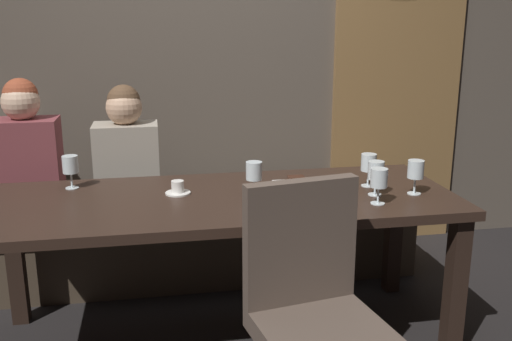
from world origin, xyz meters
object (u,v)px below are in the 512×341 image
at_px(diner_bearded, 127,154).
at_px(wine_glass_near_right, 254,173).
at_px(wine_glass_end_right, 70,166).
at_px(banquette_bench, 209,243).
at_px(espresso_cup, 178,189).
at_px(fork_on_table, 268,189).
at_px(wine_glass_far_right, 379,179).
at_px(dessert_plate, 295,183).
at_px(wine_glass_center_front, 369,164).
at_px(diner_redhead, 26,155).
at_px(chair_near_side, 312,299).
at_px(wine_glass_end_left, 376,171).
at_px(dining_table, 222,214).
at_px(wine_glass_far_left, 416,170).

distance_m(diner_bearded, wine_glass_near_right, 0.95).
distance_m(wine_glass_end_right, wine_glass_near_right, 0.90).
height_order(diner_bearded, wine_glass_end_right, diner_bearded).
bearing_deg(diner_bearded, banquette_bench, -1.08).
distance_m(banquette_bench, espresso_cup, 0.84).
distance_m(wine_glass_end_right, fork_on_table, 0.97).
relative_size(wine_glass_near_right, espresso_cup, 1.37).
height_order(wine_glass_end_right, wine_glass_far_right, same).
relative_size(banquette_bench, wine_glass_far_right, 15.24).
bearing_deg(diner_bearded, espresso_cup, -67.78).
relative_size(wine_glass_near_right, dessert_plate, 0.86).
height_order(wine_glass_end_right, espresso_cup, wine_glass_end_right).
relative_size(diner_bearded, fork_on_table, 4.37).
relative_size(wine_glass_center_front, wine_glass_near_right, 1.00).
height_order(wine_glass_near_right, fork_on_table, wine_glass_near_right).
distance_m(diner_redhead, wine_glass_near_right, 1.33).
distance_m(wine_glass_far_right, dessert_plate, 0.46).
xyz_separation_m(chair_near_side, wine_glass_end_left, (0.47, 0.62, 0.30)).
distance_m(wine_glass_center_front, espresso_cup, 0.94).
xyz_separation_m(banquette_bench, wine_glass_far_right, (0.68, -0.93, 0.63)).
height_order(chair_near_side, wine_glass_near_right, chair_near_side).
bearing_deg(dining_table, wine_glass_end_right, 159.44).
bearing_deg(dessert_plate, banquette_bench, 122.42).
height_order(dining_table, chair_near_side, chair_near_side).
distance_m(banquette_bench, wine_glass_far_left, 1.37).
distance_m(dining_table, diner_bearded, 0.86).
xyz_separation_m(diner_redhead, fork_on_table, (1.23, -0.60, -0.08)).
height_order(banquette_bench, dessert_plate, dessert_plate).
xyz_separation_m(diner_bearded, wine_glass_far_left, (1.36, -0.83, 0.06)).
height_order(wine_glass_center_front, espresso_cup, wine_glass_center_front).
bearing_deg(wine_glass_far_right, banquette_bench, 125.94).
distance_m(chair_near_side, diner_bearded, 1.61).
xyz_separation_m(banquette_bench, fork_on_table, (0.24, -0.63, 0.51)).
bearing_deg(banquette_bench, wine_glass_end_left, -48.50).
bearing_deg(banquette_bench, dessert_plate, -57.58).
distance_m(wine_glass_far_left, fork_on_table, 0.71).
bearing_deg(espresso_cup, chair_near_side, -61.25).
bearing_deg(espresso_cup, fork_on_table, -0.84).
distance_m(diner_redhead, wine_glass_end_left, 1.88).
relative_size(banquette_bench, wine_glass_far_left, 15.24).
height_order(diner_bearded, wine_glass_far_right, diner_bearded).
height_order(dining_table, wine_glass_end_right, wine_glass_end_right).
bearing_deg(dining_table, diner_redhead, 145.80).
height_order(chair_near_side, diner_redhead, diner_redhead).
relative_size(wine_glass_end_right, wine_glass_end_left, 1.00).
xyz_separation_m(dining_table, wine_glass_far_right, (0.68, -0.23, 0.20)).
bearing_deg(espresso_cup, wine_glass_end_right, 159.93).
relative_size(wine_glass_center_front, espresso_cup, 1.37).
height_order(diner_bearded, dessert_plate, diner_bearded).
bearing_deg(banquette_bench, diner_bearded, 178.92).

